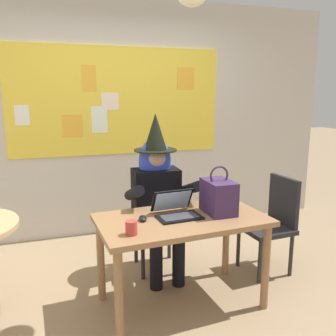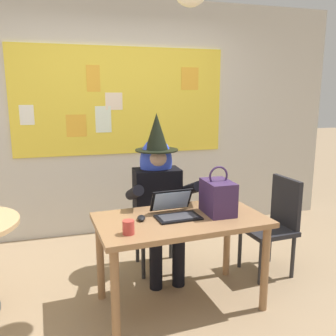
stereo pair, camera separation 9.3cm
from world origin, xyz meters
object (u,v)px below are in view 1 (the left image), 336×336
computer_mouse (143,218)px  coffee_mug (131,228)px  desk_main (182,229)px  handbag (218,196)px  chair_at_desk (155,215)px  person_costumed (158,189)px  chair_extra_corner (273,219)px  laptop (177,210)px

computer_mouse → coffee_mug: 0.28m
desk_main → handbag: 0.38m
chair_at_desk → person_costumed: person_costumed is taller
chair_at_desk → computer_mouse: (-0.29, -0.69, 0.24)m
person_costumed → chair_extra_corner: size_ratio=1.65×
chair_at_desk → coffee_mug: chair_at_desk is taller
chair_at_desk → chair_extra_corner: (1.01, -0.44, -0.00)m
desk_main → computer_mouse: computer_mouse is taller
handbag → chair_extra_corner: size_ratio=0.43×
person_costumed → chair_at_desk: bearing=179.1°
chair_at_desk → handbag: size_ratio=2.36×
chair_extra_corner → person_costumed: bearing=-21.3°
chair_at_desk → laptop: (-0.02, -0.67, 0.26)m
handbag → computer_mouse: bearing=178.6°
chair_at_desk → laptop: size_ratio=2.57×
computer_mouse → handbag: handbag is taller
chair_extra_corner → coffee_mug: bearing=14.7°
chair_at_desk → handbag: handbag is taller
chair_at_desk → computer_mouse: size_ratio=8.59×
coffee_mug → laptop: bearing=32.0°
desk_main → coffee_mug: bearing=-154.2°
person_costumed → computer_mouse: 0.63m
desk_main → person_costumed: 0.62m
person_costumed → laptop: 0.55m
chair_at_desk → handbag: (0.32, -0.70, 0.35)m
chair_at_desk → coffee_mug: 1.05m
coffee_mug → computer_mouse: bearing=59.9°
person_costumed → desk_main: bearing=3.3°
chair_at_desk → handbag: 0.85m
coffee_mug → chair_extra_corner: chair_extra_corner is taller
person_costumed → computer_mouse: size_ratio=14.12×
laptop → chair_extra_corner: (1.03, 0.23, -0.27)m
desk_main → coffee_mug: size_ratio=13.77×
handbag → person_costumed: bearing=119.2°
coffee_mug → desk_main: bearing=25.8°
desk_main → laptop: 0.15m
chair_extra_corner → handbag: bearing=16.6°
desk_main → computer_mouse: size_ratio=12.58×
computer_mouse → person_costumed: bearing=74.3°
handbag → chair_extra_corner: (0.69, 0.26, -0.36)m
person_costumed → laptop: bearing=0.5°
chair_at_desk → laptop: laptop is taller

